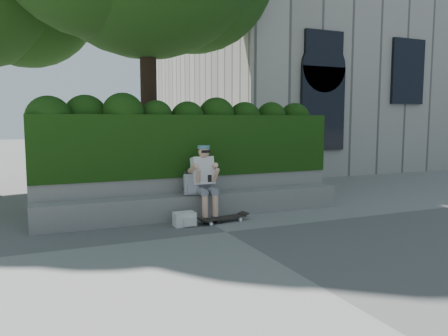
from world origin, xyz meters
name	(u,v)px	position (x,y,z in m)	size (l,w,h in m)	color
ground	(226,232)	(0.00, 0.00, 0.00)	(80.00, 80.00, 0.00)	slate
bench_ledge	(200,205)	(0.00, 1.25, 0.23)	(6.00, 0.45, 0.45)	gray
planter_wall	(191,194)	(0.00, 1.73, 0.38)	(6.00, 0.50, 0.75)	gray
hedge	(187,145)	(0.00, 1.95, 1.35)	(6.00, 1.00, 1.20)	black
person	(204,179)	(0.02, 1.07, 0.75)	(0.40, 0.76, 1.38)	slate
skateboard	(223,218)	(0.23, 0.65, 0.08)	(0.91, 0.36, 0.09)	black
backpack_plaid	(191,185)	(-0.21, 1.15, 0.65)	(0.27, 0.14, 0.40)	#B4B5BA
backpack_ground	(184,219)	(-0.50, 0.68, 0.12)	(0.37, 0.26, 0.24)	silver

